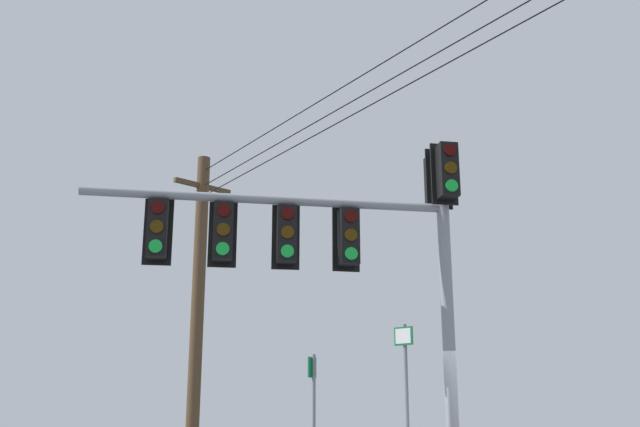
{
  "coord_description": "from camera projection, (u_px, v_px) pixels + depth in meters",
  "views": [
    {
      "loc": [
        9.12,
        -6.67,
        1.55
      ],
      "look_at": [
        -1.3,
        -2.43,
        4.62
      ],
      "focal_mm": 41.34,
      "sensor_mm": 36.0,
      "label": 1
    }
  ],
  "objects": [
    {
      "name": "signal_mast_assembly",
      "position": [
        344.0,
        239.0,
        11.62
      ],
      "size": [
        1.75,
        5.87,
        5.88
      ],
      "color": "gray",
      "rests_on": "ground"
    },
    {
      "name": "utility_pole_wooden",
      "position": [
        198.0,
        306.0,
        19.11
      ],
      "size": [
        0.72,
        1.69,
        8.34
      ],
      "color": "#4C3823",
      "rests_on": "ground"
    },
    {
      "name": "route_sign_primary",
      "position": [
        313.0,
        413.0,
        13.77
      ],
      "size": [
        0.18,
        0.23,
        2.66
      ],
      "color": "slate",
      "rests_on": "ground"
    },
    {
      "name": "route_sign_secondary",
      "position": [
        406.0,
        397.0,
        12.68
      ],
      "size": [
        0.34,
        0.21,
        3.09
      ],
      "color": "slate",
      "rests_on": "ground"
    },
    {
      "name": "overhead_wire_span",
      "position": [
        474.0,
        29.0,
        12.08
      ],
      "size": [
        19.54,
        4.42,
        0.9
      ],
      "color": "black"
    }
  ]
}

